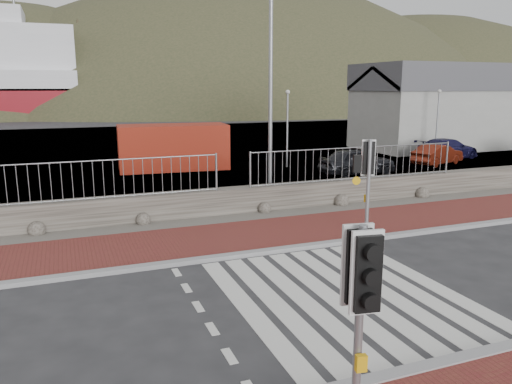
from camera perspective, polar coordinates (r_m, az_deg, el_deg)
name	(u,v)px	position (r m, az deg, el deg)	size (l,w,h in m)	color
ground	(342,294)	(10.91, 9.82, -11.43)	(220.00, 220.00, 0.00)	#28282B
sidewalk_far	(263,235)	(14.69, 0.78, -4.89)	(40.00, 3.00, 0.08)	brown
kerb_near	(442,364)	(8.74, 20.46, -17.96)	(40.00, 0.25, 0.12)	gray
kerb_far	(284,249)	(13.37, 3.20, -6.58)	(40.00, 0.25, 0.12)	gray
zebra_crossing	(342,294)	(10.91, 9.82, -11.40)	(4.62, 5.60, 0.01)	silver
gravel_strip	(240,218)	(16.49, -1.82, -3.03)	(40.00, 1.50, 0.06)	#59544C
stone_wall	(232,201)	(17.13, -2.72, -1.03)	(40.00, 0.60, 0.90)	#423D36
railing	(233,162)	(16.73, -2.60, 3.44)	(18.07, 0.07, 1.22)	gray
quay	(142,147)	(37.06, -12.91, 5.03)	(120.00, 40.00, 0.50)	#4C4C4F
water	(103,118)	(71.76, -17.09, 8.04)	(220.00, 50.00, 0.05)	#3F4C54
harbor_building	(444,106)	(38.06, 20.72, 9.17)	(12.20, 6.20, 5.80)	#9E9E99
hills_backdrop	(136,228)	(100.96, -13.56, -4.06)	(254.00, 90.00, 100.00)	#2F341F
traffic_signal_near	(361,286)	(6.19, 11.86, -10.52)	(0.42, 0.29, 2.73)	gray
traffic_signal_far	(368,166)	(14.78, 12.66, 2.90)	(0.69, 0.41, 2.82)	gray
streetlight	(274,78)	(18.14, 2.02, 12.90)	(1.68, 0.69, 8.16)	gray
shipping_container	(173,147)	(26.69, -9.44, 5.09)	(5.61, 2.34, 2.34)	maroon
car_a	(357,161)	(25.26, 11.48, 3.46)	(1.55, 3.86, 1.32)	black
car_b	(438,154)	(29.70, 20.03, 4.05)	(1.21, 3.47, 1.14)	#5E1A0D
car_c	(447,149)	(32.16, 21.00, 4.64)	(1.75, 4.32, 1.25)	#15133C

